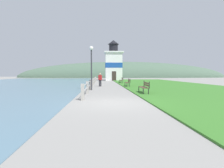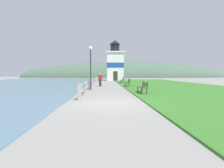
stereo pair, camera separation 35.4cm
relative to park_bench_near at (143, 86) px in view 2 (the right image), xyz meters
The scene contains 10 objects.
ground_plane 4.90m from the park_bench_near, 122.16° to the right, with size 160.00×160.00×0.00m, color gray.
grass_verge 11.09m from the park_bench_near, 62.05° to the left, with size 12.00×41.74×0.06m.
seawall_railing 9.25m from the park_bench_near, 117.56° to the left, with size 0.18×22.83×0.93m.
park_bench_near is the anchor object (origin of this frame).
park_bench_midway 6.93m from the park_bench_near, 91.67° to the left, with size 0.55×1.75×0.94m.
park_bench_far 14.59m from the park_bench_near, 90.26° to the left, with size 0.51×1.95×0.94m.
lighthouse 25.76m from the park_bench_near, 91.34° to the left, with size 4.07×4.07×8.80m.
person_strolling 8.25m from the park_bench_near, 114.28° to the left, with size 0.43×0.33×1.56m.
lamp_post 5.55m from the park_bench_near, 144.07° to the left, with size 0.36×0.36×3.96m.
distant_hillside 53.97m from the park_bench_near, 84.25° to the left, with size 80.00×16.00×12.00m.
Camera 2 is at (-0.27, -8.79, 1.49)m, focal length 28.00 mm.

